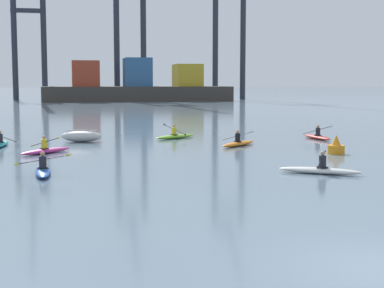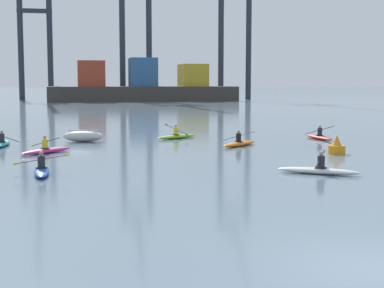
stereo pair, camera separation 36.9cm
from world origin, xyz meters
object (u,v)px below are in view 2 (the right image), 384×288
at_px(kayak_teal, 2,143).
at_px(gantry_crane_east, 235,12).
at_px(gantry_crane_east_mid, 136,16).
at_px(capsized_dinghy, 83,136).
at_px(kayak_red, 319,137).
at_px(kayak_orange, 239,143).
at_px(channel_buoy, 337,147).
at_px(kayak_lime, 177,136).
at_px(container_barge, 142,87).
at_px(kayak_blue, 42,170).
at_px(kayak_magenta, 46,150).
at_px(gantry_crane_west_mid, 35,24).
at_px(kayak_white, 319,170).

bearing_deg(kayak_teal, gantry_crane_east, 65.93).
xyz_separation_m(gantry_crane_east_mid, capsized_dinghy, (-12.44, -84.27, -16.87)).
xyz_separation_m(gantry_crane_east, kayak_red, (-18.62, -86.38, -18.61)).
bearing_deg(kayak_red, gantry_crane_east, 77.83).
height_order(gantry_crane_east, kayak_orange, gantry_crane_east).
relative_size(channel_buoy, kayak_lime, 0.31).
bearing_deg(container_barge, kayak_blue, -99.31).
xyz_separation_m(kayak_orange, kayak_magenta, (-11.04, -1.32, -0.00)).
bearing_deg(container_barge, capsized_dinghy, -99.46).
relative_size(gantry_crane_west_mid, kayak_white, 11.14).
distance_m(channel_buoy, kayak_orange, 6.16).
relative_size(container_barge, channel_buoy, 36.72).
height_order(gantry_crane_west_mid, gantry_crane_east, gantry_crane_east).
bearing_deg(kayak_lime, kayak_blue, -120.52).
distance_m(capsized_dinghy, kayak_lime, 6.25).
xyz_separation_m(capsized_dinghy, kayak_white, (9.27, -15.17, -0.18)).
distance_m(kayak_white, kayak_magenta, 14.75).
height_order(gantry_crane_east_mid, capsized_dinghy, gantry_crane_east_mid).
relative_size(gantry_crane_west_mid, kayak_magenta, 12.42).
distance_m(container_barge, channel_buoy, 86.96).
relative_size(gantry_crane_west_mid, capsized_dinghy, 12.58).
bearing_deg(capsized_dinghy, gantry_crane_east, 68.20).
bearing_deg(gantry_crane_east_mid, kayak_magenta, -99.14).
xyz_separation_m(kayak_orange, kayak_blue, (-10.92, -8.49, -0.00)).
distance_m(container_barge, kayak_teal, 81.50).
bearing_deg(gantry_crane_east, kayak_white, -103.86).
xyz_separation_m(kayak_white, kayak_lime, (-3.08, 16.04, -0.00)).
relative_size(channel_buoy, kayak_blue, 0.29).
relative_size(gantry_crane_east_mid, kayak_orange, 12.01).
relative_size(gantry_crane_east, kayak_teal, 11.18).
height_order(kayak_red, kayak_orange, kayak_orange).
bearing_deg(kayak_red, kayak_teal, -179.57).
distance_m(container_barge, gantry_crane_east_mid, 15.82).
xyz_separation_m(channel_buoy, kayak_magenta, (-14.99, 3.40, -0.19)).
bearing_deg(kayak_blue, kayak_lime, 59.48).
relative_size(container_barge, kayak_orange, 12.57).
distance_m(channel_buoy, kayak_teal, 19.16).
xyz_separation_m(container_barge, kayak_red, (2.36, -79.37, -2.61)).
relative_size(capsized_dinghy, kayak_orange, 0.96).
bearing_deg(capsized_dinghy, container_barge, 80.54).
bearing_deg(kayak_orange, kayak_blue, -142.13).
bearing_deg(gantry_crane_west_mid, kayak_magenta, -86.38).
height_order(container_barge, capsized_dinghy, container_barge).
xyz_separation_m(kayak_red, kayak_orange, (-6.30, -2.83, 0.00)).
bearing_deg(gantry_crane_east, kayak_lime, -108.29).
xyz_separation_m(gantry_crane_west_mid, kayak_white, (17.42, -106.19, -15.77)).
distance_m(gantry_crane_west_mid, kayak_white, 108.76).
height_order(kayak_orange, kayak_teal, kayak_teal).
bearing_deg(gantry_crane_east_mid, kayak_teal, -101.29).
relative_size(container_barge, capsized_dinghy, 13.11).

